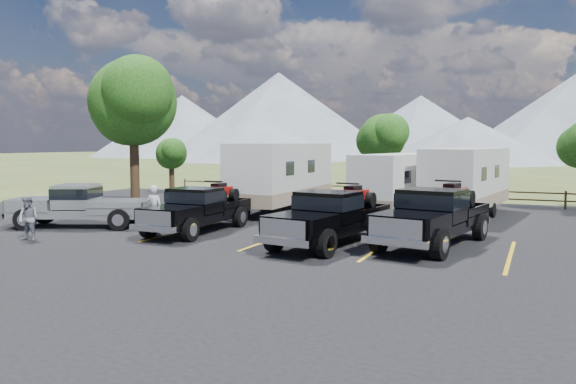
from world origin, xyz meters
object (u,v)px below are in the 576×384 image
at_px(trailer_left, 282,176).
at_px(pickup_silver, 81,205).
at_px(trailer_right, 467,181).
at_px(rig_left, 199,208).
at_px(person_a, 155,210).
at_px(tree_big_nw, 133,102).
at_px(rig_right, 434,215).
at_px(rig_center, 331,216).
at_px(trailer_center, 398,183).
at_px(person_b, 28,219).

bearing_deg(trailer_left, pickup_silver, -124.84).
distance_m(trailer_left, trailer_right, 8.94).
bearing_deg(rig_left, trailer_left, 87.13).
height_order(rig_left, person_a, rig_left).
height_order(trailer_right, pickup_silver, trailer_right).
bearing_deg(tree_big_nw, rig_right, -14.34).
xyz_separation_m(tree_big_nw, rig_center, (12.85, -5.38, -4.57)).
bearing_deg(trailer_left, rig_left, -93.28).
distance_m(rig_left, trailer_left, 7.27).
relative_size(trailer_center, trailer_right, 0.92).
relative_size(tree_big_nw, trailer_left, 0.79).
bearing_deg(person_b, trailer_left, 61.06).
distance_m(rig_center, person_a, 6.86).
bearing_deg(pickup_silver, person_b, -9.99).
height_order(rig_center, person_b, rig_center).
height_order(rig_center, trailer_left, trailer_left).
bearing_deg(trailer_left, person_a, -100.60).
relative_size(tree_big_nw, rig_center, 1.23).
relative_size(rig_center, person_b, 3.99).
relative_size(rig_center, trailer_right, 0.68).
bearing_deg(person_a, trailer_left, -99.18).
relative_size(trailer_center, person_a, 4.52).
bearing_deg(pickup_silver, trailer_center, 105.71).
height_order(rig_right, trailer_center, trailer_center).
bearing_deg(trailer_left, trailer_right, 10.60).
bearing_deg(tree_big_nw, trailer_center, 13.84).
height_order(trailer_center, pickup_silver, trailer_center).
height_order(tree_big_nw, rig_left, tree_big_nw).
bearing_deg(person_b, person_a, 35.63).
xyz_separation_m(tree_big_nw, pickup_silver, (2.03, -5.84, -4.64)).
distance_m(tree_big_nw, person_b, 10.69).
distance_m(trailer_left, trailer_center, 5.79).
bearing_deg(trailer_center, person_b, -121.56).
bearing_deg(tree_big_nw, rig_left, -34.38).
relative_size(trailer_right, person_b, 5.83).
height_order(trailer_left, person_a, trailer_left).
distance_m(tree_big_nw, trailer_center, 14.09).
distance_m(trailer_center, person_b, 16.11).
xyz_separation_m(rig_left, person_b, (-4.35, -4.23, -0.14)).
bearing_deg(rig_right, person_a, -158.07).
relative_size(rig_right, trailer_left, 0.68).
height_order(trailer_center, person_b, trailer_center).
relative_size(trailer_left, trailer_right, 1.07).
distance_m(trailer_left, person_a, 8.63).
bearing_deg(trailer_center, rig_left, -117.96).
bearing_deg(rig_right, tree_big_nw, 175.99).
height_order(rig_right, trailer_right, trailer_right).
bearing_deg(person_a, person_b, 42.77).
bearing_deg(trailer_left, trailer_center, 7.83).
relative_size(pickup_silver, person_a, 3.25).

